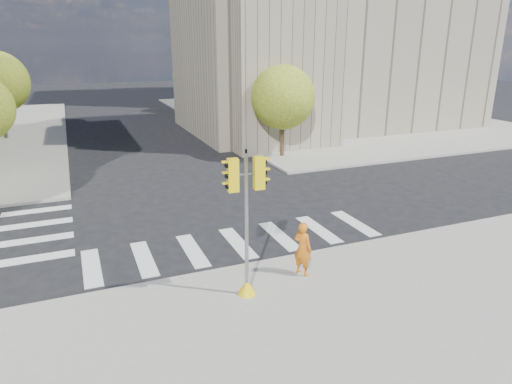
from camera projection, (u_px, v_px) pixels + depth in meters
ground at (224, 225)px, 19.56m from camera, size 160.00×160.00×0.00m
sidewalk_far_right at (323, 114)px, 49.62m from camera, size 28.00×40.00×0.15m
civic_building at (322, 45)px, 39.75m from camera, size 26.00×16.00×19.39m
tree_re_near at (283, 97)px, 29.81m from camera, size 4.20×4.20×6.16m
tree_re_mid at (225, 80)px, 40.27m from camera, size 4.60×4.60×6.66m
tree_re_far at (190, 77)px, 50.98m from camera, size 4.00×4.00×5.88m
lamp_near at (266, 84)px, 33.34m from camera, size 0.35×0.18×8.11m
lamp_far at (210, 73)px, 45.66m from camera, size 0.35×0.18×8.11m
traffic_signal at (247, 236)px, 13.27m from camera, size 1.07×0.56×4.50m
photographer at (303, 249)px, 14.81m from camera, size 0.69×0.79×1.82m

